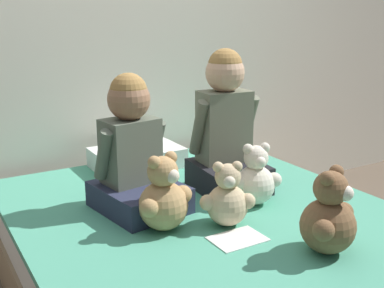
{
  "coord_description": "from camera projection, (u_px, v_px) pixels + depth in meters",
  "views": [
    {
      "loc": [
        -1.07,
        -1.62,
        1.31
      ],
      "look_at": [
        0.0,
        0.17,
        0.73
      ],
      "focal_mm": 45.0,
      "sensor_mm": 36.0,
      "label": 1
    }
  ],
  "objects": [
    {
      "name": "teddy_bear_at_foot_of_bed",
      "position": [
        329.0,
        217.0,
        1.74
      ],
      "size": [
        0.26,
        0.2,
        0.32
      ],
      "rotation": [
        0.0,
        0.0,
        0.4
      ],
      "color": "brown",
      "rests_on": "bed"
    },
    {
      "name": "sign_card",
      "position": [
        238.0,
        239.0,
        1.87
      ],
      "size": [
        0.21,
        0.15,
        0.0
      ],
      "color": "white",
      "rests_on": "bed"
    },
    {
      "name": "pillow_at_headboard",
      "position": [
        137.0,
        157.0,
        2.73
      ],
      "size": [
        0.49,
        0.32,
        0.11
      ],
      "color": "white",
      "rests_on": "bed"
    },
    {
      "name": "child_on_right",
      "position": [
        226.0,
        129.0,
        2.35
      ],
      "size": [
        0.35,
        0.37,
        0.69
      ],
      "rotation": [
        0.0,
        0.0,
        -0.08
      ],
      "color": "black",
      "rests_on": "bed"
    },
    {
      "name": "teddy_bear_held_by_left_child",
      "position": [
        164.0,
        198.0,
        1.93
      ],
      "size": [
        0.26,
        0.2,
        0.32
      ],
      "rotation": [
        0.0,
        0.0,
        0.3
      ],
      "color": "tan",
      "rests_on": "bed"
    },
    {
      "name": "child_on_left",
      "position": [
        133.0,
        153.0,
        2.12
      ],
      "size": [
        0.38,
        0.44,
        0.61
      ],
      "rotation": [
        0.0,
        0.0,
        0.15
      ],
      "color": "#282D47",
      "rests_on": "bed"
    },
    {
      "name": "teddy_bear_between_children",
      "position": [
        227.0,
        199.0,
        1.97
      ],
      "size": [
        0.22,
        0.17,
        0.28
      ],
      "rotation": [
        0.0,
        0.0,
        -0.44
      ],
      "color": "#D1B78E",
      "rests_on": "bed"
    },
    {
      "name": "wall_behind_bed",
      "position": [
        111.0,
        22.0,
        2.79
      ],
      "size": [
        8.0,
        0.06,
        2.5
      ],
      "color": "silver",
      "rests_on": "ground_plane"
    },
    {
      "name": "teddy_bear_held_by_right_child",
      "position": [
        255.0,
        179.0,
        2.19
      ],
      "size": [
        0.23,
        0.18,
        0.29
      ],
      "rotation": [
        0.0,
        0.0,
        -0.27
      ],
      "color": "silver",
      "rests_on": "bed"
    },
    {
      "name": "bed",
      "position": [
        212.0,
        262.0,
        2.16
      ],
      "size": [
        1.6,
        1.95,
        0.45
      ],
      "color": "#997F60",
      "rests_on": "ground_plane"
    }
  ]
}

